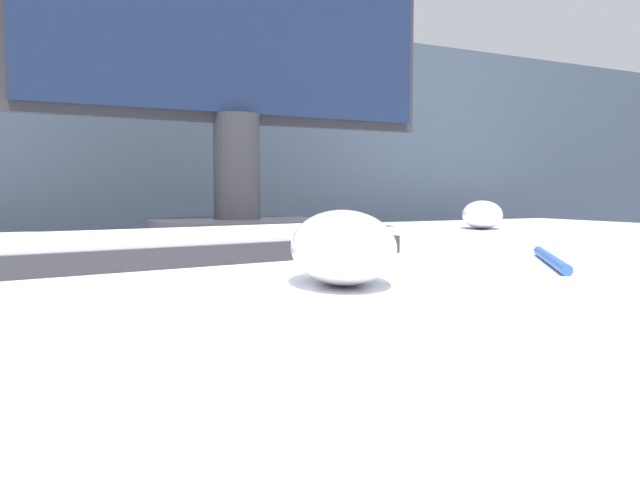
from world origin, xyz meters
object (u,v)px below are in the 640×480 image
computer_mouse_near (343,247)px  keyboard (167,247)px  computer_mouse_far (482,215)px  monitor (235,5)px

computer_mouse_near → keyboard: bearing=128.8°
computer_mouse_far → keyboard: bearing=-120.8°
keyboard → monitor: size_ratio=0.74×
computer_mouse_near → computer_mouse_far: bearing=59.7°
computer_mouse_far → monitor: bearing=-152.5°
computer_mouse_near → monitor: 0.55m
computer_mouse_near → monitor: size_ratio=0.21×
keyboard → computer_mouse_far: size_ratio=3.49×
keyboard → monitor: 0.44m
computer_mouse_near → keyboard: (-0.06, 0.18, -0.01)m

